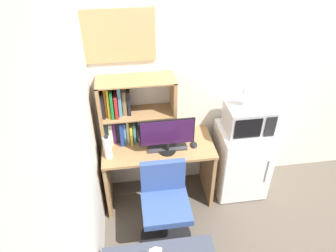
{
  "coord_description": "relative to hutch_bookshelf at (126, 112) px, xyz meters",
  "views": [
    {
      "loc": [
        -1.25,
        -2.83,
        2.85
      ],
      "look_at": [
        -0.88,
        -0.3,
        1.0
      ],
      "focal_mm": 34.52,
      "sensor_mm": 36.0,
      "label": 1
    }
  ],
  "objects": [
    {
      "name": "desk_fan",
      "position": [
        1.2,
        -0.14,
        0.19
      ],
      "size": [
        0.16,
        0.11,
        0.26
      ],
      "color": "silver",
      "rests_on": "microwave"
    },
    {
      "name": "desk",
      "position": [
        0.29,
        -0.15,
        -0.57
      ],
      "size": [
        1.14,
        0.55,
        0.75
      ],
      "color": "#997047",
      "rests_on": "ground_plane"
    },
    {
      "name": "hutch_bookshelf",
      "position": [
        0.0,
        0.0,
        0.0
      ],
      "size": [
        0.75,
        0.29,
        0.7
      ],
      "color": "#997047",
      "rests_on": "desk"
    },
    {
      "name": "wall_back",
      "position": [
        1.67,
        0.15,
        0.21
      ],
      "size": [
        6.4,
        0.04,
        2.6
      ],
      "primitive_type": "cube",
      "color": "silver",
      "rests_on": "ground_plane"
    },
    {
      "name": "wall_left",
      "position": [
        -0.35,
        -1.47,
        0.21
      ],
      "size": [
        0.04,
        4.4,
        2.6
      ],
      "primitive_type": "cube",
      "color": "silver",
      "rests_on": "ground_plane"
    },
    {
      "name": "wall_corkboard",
      "position": [
        -0.06,
        0.12,
        0.73
      ],
      "size": [
        0.76,
        0.02,
        0.49
      ],
      "primitive_type": "cube",
      "color": "tan"
    },
    {
      "name": "water_bottle",
      "position": [
        -0.2,
        -0.26,
        -0.21
      ],
      "size": [
        0.07,
        0.07,
        0.26
      ],
      "color": "silver",
      "rests_on": "desk"
    },
    {
      "name": "desk_chair",
      "position": [
        0.29,
        -0.67,
        -0.7
      ],
      "size": [
        0.51,
        0.51,
        0.86
      ],
      "color": "black",
      "rests_on": "ground_plane"
    },
    {
      "name": "microwave",
      "position": [
        1.22,
        -0.14,
        -0.1
      ],
      "size": [
        0.46,
        0.36,
        0.29
      ],
      "color": "#ADADB2",
      "rests_on": "mini_fridge"
    },
    {
      "name": "keyboard",
      "position": [
        0.38,
        -0.21,
        -0.32
      ],
      "size": [
        0.4,
        0.12,
        0.02
      ],
      "primitive_type": "cube",
      "color": "#333338",
      "rests_on": "desk"
    },
    {
      "name": "computer_mouse",
      "position": [
        0.65,
        -0.21,
        -0.32
      ],
      "size": [
        0.07,
        0.1,
        0.03
      ],
      "primitive_type": "ellipsoid",
      "color": "black",
      "rests_on": "desk"
    },
    {
      "name": "mini_fridge",
      "position": [
        1.22,
        -0.14,
        -0.66
      ],
      "size": [
        0.55,
        0.51,
        0.85
      ],
      "color": "white",
      "rests_on": "ground_plane"
    },
    {
      "name": "monitor",
      "position": [
        0.37,
        -0.25,
        -0.12
      ],
      "size": [
        0.54,
        0.17,
        0.38
      ],
      "color": "black",
      "rests_on": "desk"
    }
  ]
}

